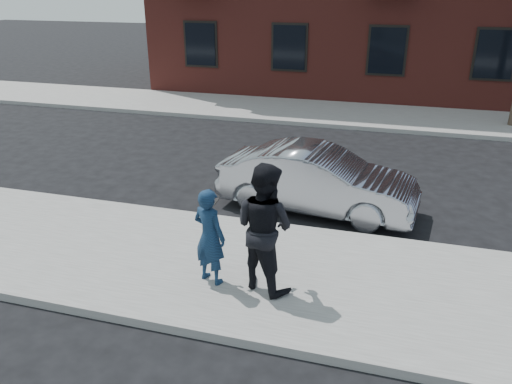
% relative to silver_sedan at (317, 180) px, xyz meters
% --- Properties ---
extents(ground, '(100.00, 100.00, 0.00)m').
position_rel_silver_sedan_xyz_m(ground, '(0.77, -2.75, -0.70)').
color(ground, black).
rests_on(ground, ground).
extents(near_sidewalk, '(50.00, 3.50, 0.15)m').
position_rel_silver_sedan_xyz_m(near_sidewalk, '(0.77, -3.00, -0.62)').
color(near_sidewalk, gray).
rests_on(near_sidewalk, ground).
extents(near_curb, '(50.00, 0.10, 0.15)m').
position_rel_silver_sedan_xyz_m(near_curb, '(0.77, -1.20, -0.62)').
color(near_curb, '#999691').
rests_on(near_curb, ground).
extents(far_sidewalk, '(50.00, 3.50, 0.15)m').
position_rel_silver_sedan_xyz_m(far_sidewalk, '(0.77, 8.50, -0.62)').
color(far_sidewalk, gray).
rests_on(far_sidewalk, ground).
extents(far_curb, '(50.00, 0.10, 0.15)m').
position_rel_silver_sedan_xyz_m(far_curb, '(0.77, 6.70, -0.62)').
color(far_curb, '#999691').
rests_on(far_curb, ground).
extents(silver_sedan, '(4.38, 1.97, 1.40)m').
position_rel_silver_sedan_xyz_m(silver_sedan, '(0.00, 0.00, 0.00)').
color(silver_sedan, '#999BA3').
rests_on(silver_sedan, ground).
extents(man_hoodie, '(0.68, 0.58, 1.60)m').
position_rel_silver_sedan_xyz_m(man_hoodie, '(-1.13, -3.49, 0.25)').
color(man_hoodie, navy).
rests_on(man_hoodie, near_sidewalk).
extents(man_peacoat, '(1.24, 1.13, 2.07)m').
position_rel_silver_sedan_xyz_m(man_peacoat, '(-0.27, -3.39, 0.49)').
color(man_peacoat, black).
rests_on(man_peacoat, near_sidewalk).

